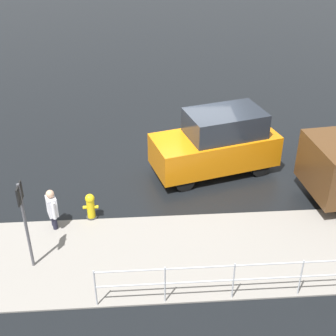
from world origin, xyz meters
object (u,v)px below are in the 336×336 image
moving_hatchback (217,143)px  fire_hydrant (91,207)px  sign_post (24,214)px  pedestrian (52,207)px

moving_hatchback → fire_hydrant: bearing=30.8°
moving_hatchback → sign_post: 6.62m
pedestrian → sign_post: size_ratio=0.51×
moving_hatchback → fire_hydrant: 4.53m
sign_post → moving_hatchback: bearing=-141.2°
moving_hatchback → sign_post: (5.14, 4.14, 0.55)m
moving_hatchback → sign_post: bearing=38.8°
pedestrian → fire_hydrant: bearing=-159.7°
moving_hatchback → pedestrian: size_ratio=3.45×
pedestrian → sign_post: sign_post is taller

